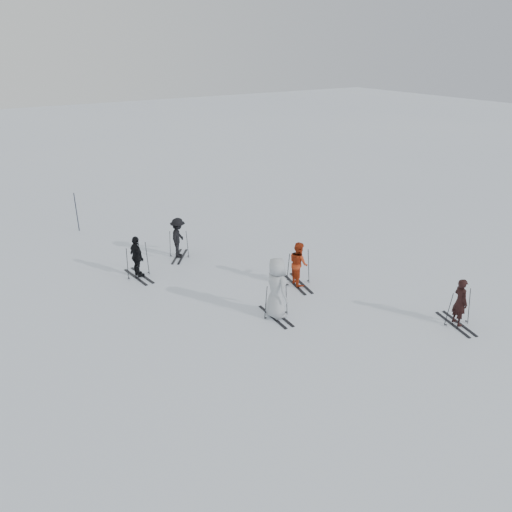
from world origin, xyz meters
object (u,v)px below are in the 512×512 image
at_px(skier_near_dark, 460,303).
at_px(skier_uphill_far, 178,238).
at_px(piste_marker, 77,212).
at_px(skier_uphill_left, 137,257).
at_px(skier_red, 299,264).
at_px(skier_grey, 276,289).

xyz_separation_m(skier_near_dark, skier_uphill_far, (-4.97, 9.34, 0.05)).
distance_m(skier_uphill_far, piste_marker, 5.86).
distance_m(skier_uphill_left, skier_uphill_far, 2.20).
height_order(skier_red, skier_grey, skier_grey).
height_order(skier_uphill_left, piste_marker, piste_marker).
distance_m(skier_near_dark, skier_red, 5.40).
bearing_deg(piste_marker, skier_uphill_left, -84.55).
xyz_separation_m(skier_near_dark, piste_marker, (-7.58, 14.58, 0.14)).
relative_size(skier_red, piste_marker, 0.88).
distance_m(skier_near_dark, skier_grey, 5.53).
xyz_separation_m(skier_red, skier_grey, (-1.95, -1.45, 0.20)).
bearing_deg(skier_near_dark, skier_uphill_left, 54.85).
bearing_deg(skier_uphill_left, skier_uphill_far, -73.39).
relative_size(skier_red, skier_grey, 0.80).
relative_size(skier_uphill_far, piste_marker, 0.90).
xyz_separation_m(skier_uphill_left, piste_marker, (-0.58, 6.11, 0.12)).
bearing_deg(skier_red, skier_uphill_left, 62.40).
height_order(skier_grey, skier_uphill_far, skier_grey).
bearing_deg(skier_uphill_left, piste_marker, -1.11).
bearing_deg(skier_near_dark, skier_grey, 67.73).
bearing_deg(skier_uphill_left, skier_red, -135.19).
bearing_deg(skier_red, skier_uphill_far, 40.40).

